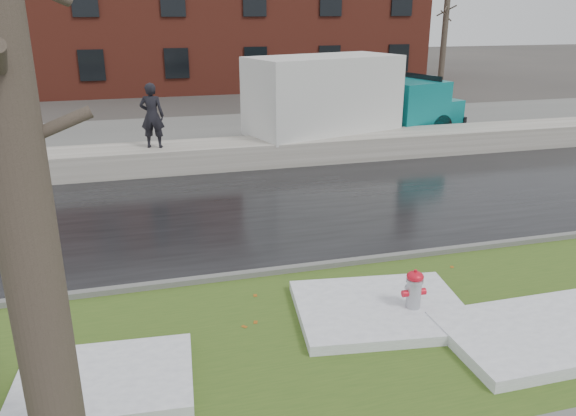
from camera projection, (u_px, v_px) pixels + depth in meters
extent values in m
plane|color=#47423D|center=(316.00, 298.00, 9.40)|extent=(120.00, 120.00, 0.00)
cube|color=#35511B|center=(342.00, 336.00, 8.26)|extent=(60.00, 4.50, 0.04)
cube|color=black|center=(258.00, 210.00, 13.48)|extent=(60.00, 7.00, 0.03)
cube|color=slate|center=(209.00, 137.00, 21.21)|extent=(60.00, 9.00, 0.03)
cube|color=slate|center=(299.00, 269.00, 10.28)|extent=(60.00, 0.15, 0.14)
cube|color=#BDB6AC|center=(228.00, 154.00, 17.18)|extent=(60.00, 1.60, 0.75)
cube|color=maroon|center=(201.00, 2.00, 35.50)|extent=(26.00, 12.00, 10.00)
cylinder|color=brown|center=(64.00, 35.00, 30.45)|extent=(0.36, 0.36, 6.50)
cylinder|color=brown|center=(61.00, 17.00, 30.13)|extent=(0.84, 1.62, 0.73)
cylinder|color=brown|center=(63.00, 28.00, 30.33)|extent=(1.40, 0.61, 0.63)
cylinder|color=brown|center=(445.00, 32.00, 34.12)|extent=(0.36, 0.36, 6.50)
cylinder|color=brown|center=(446.00, 16.00, 33.80)|extent=(0.84, 1.62, 0.73)
cylinder|color=brown|center=(448.00, 0.00, 33.50)|extent=(1.08, 1.26, 0.66)
cylinder|color=brown|center=(445.00, 26.00, 34.00)|extent=(1.40, 0.61, 0.63)
cylinder|color=#A1A3A9|center=(414.00, 296.00, 8.65)|extent=(0.23, 0.23, 0.68)
ellipsoid|color=red|center=(415.00, 276.00, 8.54)|extent=(0.27, 0.27, 0.16)
cylinder|color=red|center=(416.00, 271.00, 8.51)|extent=(0.05, 0.05, 0.05)
cylinder|color=red|center=(405.00, 294.00, 8.60)|extent=(0.10, 0.11, 0.11)
cylinder|color=red|center=(422.00, 291.00, 8.66)|extent=(0.10, 0.11, 0.11)
cylinder|color=#A1A3A9|center=(410.00, 288.00, 8.76)|extent=(0.14, 0.10, 0.14)
cylinder|color=brown|center=(14.00, 156.00, 4.82)|extent=(0.64, 0.64, 6.67)
cylinder|color=brown|center=(1.00, 77.00, 4.60)|extent=(0.47, 1.64, 0.69)
cylinder|color=brown|center=(12.00, 145.00, 4.79)|extent=(1.38, 0.29, 0.60)
cube|color=black|center=(351.00, 131.00, 19.42)|extent=(7.29, 2.93, 0.20)
cube|color=silver|center=(323.00, 95.00, 18.39)|extent=(5.39, 3.58, 2.47)
cube|color=#0D7475|center=(408.00, 102.00, 20.44)|extent=(2.64, 2.70, 1.56)
cube|color=#0D7475|center=(434.00, 109.00, 21.22)|extent=(1.62, 2.24, 0.82)
cube|color=black|center=(423.00, 86.00, 20.58)|extent=(0.58, 1.78, 0.82)
cube|color=black|center=(243.00, 155.00, 17.44)|extent=(1.81, 1.49, 0.62)
cylinder|color=black|center=(439.00, 128.00, 20.30)|extent=(1.04, 0.55, 1.01)
cylinder|color=black|center=(403.00, 120.00, 21.85)|extent=(1.04, 0.55, 1.01)
cylinder|color=black|center=(346.00, 142.00, 18.22)|extent=(1.04, 0.55, 1.01)
cylinder|color=black|center=(313.00, 131.00, 19.77)|extent=(1.04, 0.55, 1.01)
cylinder|color=black|center=(309.00, 147.00, 17.50)|extent=(1.04, 0.55, 1.01)
cylinder|color=black|center=(278.00, 136.00, 19.04)|extent=(1.04, 0.55, 1.01)
imported|color=black|center=(152.00, 116.00, 16.11)|extent=(0.77, 0.61, 1.87)
cube|color=white|center=(380.00, 309.00, 8.80)|extent=(2.84, 2.32, 0.16)
cube|color=white|center=(105.00, 381.00, 7.13)|extent=(2.32, 1.77, 0.14)
cube|color=white|center=(542.00, 334.00, 8.11)|extent=(2.80, 1.80, 0.18)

